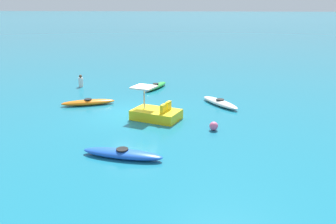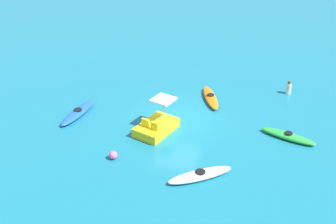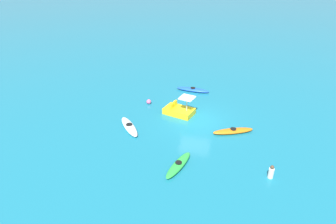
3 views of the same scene
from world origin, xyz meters
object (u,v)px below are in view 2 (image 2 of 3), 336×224
at_px(kayak_green, 288,136).
at_px(kayak_white, 200,175).
at_px(buoy_pink, 113,155).
at_px(pedal_boat_yellow, 157,126).
at_px(kayak_orange, 210,97).
at_px(kayak_blue, 78,112).
at_px(person_near_shore, 289,88).

bearing_deg(kayak_green, kayak_white, 49.71).
bearing_deg(buoy_pink, kayak_green, -153.37).
bearing_deg(pedal_boat_yellow, buoy_pink, 66.25).
xyz_separation_m(kayak_green, pedal_boat_yellow, (6.85, 1.11, 0.17)).
height_order(kayak_orange, buoy_pink, buoy_pink).
xyz_separation_m(pedal_boat_yellow, buoy_pink, (1.31, 2.98, -0.13)).
xyz_separation_m(kayak_green, buoy_pink, (8.16, 4.09, 0.05)).
relative_size(kayak_green, pedal_boat_yellow, 1.09).
xyz_separation_m(kayak_blue, person_near_shore, (-11.60, -6.04, 0.22)).
distance_m(kayak_orange, pedal_boat_yellow, 4.91).
height_order(kayak_green, person_near_shore, person_near_shore).
bearing_deg(buoy_pink, kayak_orange, -114.99).
bearing_deg(buoy_pink, pedal_boat_yellow, -113.75).
bearing_deg(kayak_orange, buoy_pink, 65.01).
relative_size(kayak_green, person_near_shore, 3.39).
bearing_deg(kayak_orange, kayak_green, 144.97).
height_order(kayak_blue, buoy_pink, buoy_pink).
height_order(kayak_white, pedal_boat_yellow, pedal_boat_yellow).
xyz_separation_m(kayak_white, pedal_boat_yellow, (3.07, -3.35, 0.17)).
bearing_deg(kayak_orange, person_near_shore, -154.72).
xyz_separation_m(kayak_blue, buoy_pink, (-3.56, 3.52, 0.05)).
relative_size(kayak_green, kayak_blue, 0.90).
xyz_separation_m(pedal_boat_yellow, person_near_shore, (-6.72, -6.58, 0.05)).
height_order(kayak_green, kayak_blue, same).
xyz_separation_m(buoy_pink, person_near_shore, (-8.03, -9.57, 0.18)).
distance_m(kayak_orange, kayak_white, 7.82).
distance_m(kayak_green, kayak_orange, 5.76).
distance_m(pedal_boat_yellow, person_near_shore, 9.41).
bearing_deg(kayak_white, kayak_orange, -83.14).
bearing_deg(buoy_pink, kayak_blue, -44.66).
height_order(kayak_green, kayak_white, same).
distance_m(kayak_green, kayak_white, 5.85).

